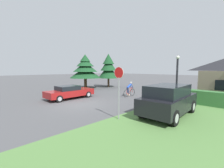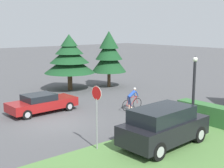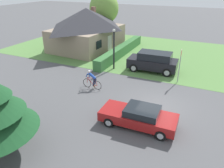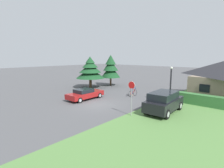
{
  "view_description": "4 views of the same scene",
  "coord_description": "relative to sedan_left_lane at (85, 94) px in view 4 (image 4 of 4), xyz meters",
  "views": [
    {
      "loc": [
        10.28,
        -6.7,
        2.85
      ],
      "look_at": [
        -0.85,
        4.39,
        1.29
      ],
      "focal_mm": 24.0,
      "sensor_mm": 36.0,
      "label": 1
    },
    {
      "loc": [
        15.61,
        -8.81,
        5.55
      ],
      "look_at": [
        -0.12,
        4.35,
        1.84
      ],
      "focal_mm": 50.0,
      "sensor_mm": 36.0,
      "label": 2
    },
    {
      "loc": [
        -13.32,
        -2.71,
        7.92
      ],
      "look_at": [
        -0.95,
        3.09,
        1.5
      ],
      "focal_mm": 35.0,
      "sensor_mm": 36.0,
      "label": 3
    },
    {
      "loc": [
        13.02,
        -12.44,
        5.07
      ],
      "look_at": [
        -1.15,
        3.49,
        1.65
      ],
      "focal_mm": 28.0,
      "sensor_mm": 36.0,
      "label": 4
    }
  ],
  "objects": [
    {
      "name": "ground_plane",
      "position": [
        2.74,
        -0.49,
        -0.64
      ],
      "size": [
        140.0,
        140.0,
        0.0
      ],
      "primitive_type": "plane",
      "color": "#515154"
    },
    {
      "name": "hedge_row",
      "position": [
        12.4,
        6.4,
        -0.08
      ],
      "size": [
        11.88,
        0.9,
        1.13
      ],
      "primitive_type": "cube",
      "color": "#387038",
      "rests_on": "ground"
    },
    {
      "name": "sedan_left_lane",
      "position": [
        0.0,
        0.0,
        0.0
      ],
      "size": [
        1.97,
        4.6,
        1.27
      ],
      "rotation": [
        0.0,
        0.0,
        1.6
      ],
      "color": "maroon",
      "rests_on": "ground"
    },
    {
      "name": "cyclist",
      "position": [
        3.28,
        5.08,
        0.09
      ],
      "size": [
        0.44,
        1.75,
        1.54
      ],
      "rotation": [
        0.0,
        0.0,
        1.53
      ],
      "color": "black",
      "rests_on": "ground"
    },
    {
      "name": "parked_suv_right",
      "position": [
        9.07,
        1.66,
        0.33
      ],
      "size": [
        2.28,
        4.73,
        1.9
      ],
      "rotation": [
        0.0,
        0.0,
        1.62
      ],
      "color": "black",
      "rests_on": "ground"
    },
    {
      "name": "stop_sign",
      "position": [
        7.38,
        -1.03,
        1.42
      ],
      "size": [
        0.65,
        0.07,
        2.98
      ],
      "rotation": [
        0.0,
        0.0,
        3.2
      ],
      "color": "gray",
      "rests_on": "ground"
    },
    {
      "name": "street_lamp",
      "position": [
        8.06,
        5.35,
        1.64
      ],
      "size": [
        0.28,
        0.28,
        4.02
      ],
      "color": "black",
      "rests_on": "ground"
    },
    {
      "name": "conifer_tall_near",
      "position": [
        -5.38,
        5.6,
        2.24
      ],
      "size": [
        4.51,
        4.51,
        5.0
      ],
      "color": "#4C3823",
      "rests_on": "ground"
    },
    {
      "name": "conifer_tall_far",
      "position": [
        -4.31,
        9.28,
        2.44
      ],
      "size": [
        3.27,
        3.27,
        5.28
      ],
      "color": "#4C3823",
      "rests_on": "ground"
    }
  ]
}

